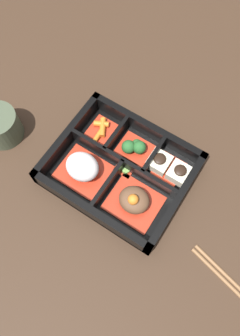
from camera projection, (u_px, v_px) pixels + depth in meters
ground_plane at (120, 173)px, 0.67m from camera, size 3.00×3.00×0.00m
bento_base at (120, 172)px, 0.67m from camera, size 0.27×0.22×0.01m
bento_rim at (121, 167)px, 0.65m from camera, size 0.27×0.22×0.05m
bowl_stew at (134, 201)px, 0.62m from camera, size 0.10×0.09×0.05m
bowl_rice at (83, 168)px, 0.64m from camera, size 0.10×0.09×0.05m
bowl_tofu at (169, 168)px, 0.65m from camera, size 0.09×0.07×0.04m
bowl_greens at (134, 148)px, 0.67m from camera, size 0.07×0.07×0.03m
bowl_carrots at (101, 130)px, 0.69m from camera, size 0.05×0.07×0.02m
bowl_pickles at (125, 167)px, 0.66m from camera, size 0.04×0.04×0.01m
tea_cup at (0, 125)px, 0.68m from camera, size 0.08×0.08×0.07m
chopsticks at (238, 290)px, 0.58m from camera, size 0.20×0.06×0.01m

